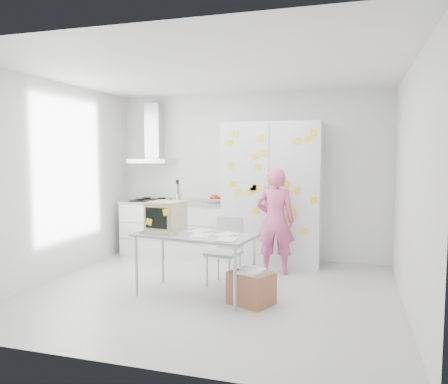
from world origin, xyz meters
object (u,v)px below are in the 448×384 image
(desk, at_px, (176,224))
(cardboard_box, at_px, (251,287))
(person, at_px, (275,221))
(chair, at_px, (226,247))

(desk, height_order, cardboard_box, desk)
(cardboard_box, bearing_deg, desk, 171.65)
(person, height_order, chair, person)
(person, xyz_separation_m, desk, (-1.02, -1.20, 0.09))
(person, bearing_deg, chair, 45.37)
(chair, distance_m, cardboard_box, 0.88)
(person, relative_size, cardboard_box, 2.67)
(desk, distance_m, cardboard_box, 1.20)
(desk, bearing_deg, person, 57.39)
(desk, distance_m, chair, 0.80)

